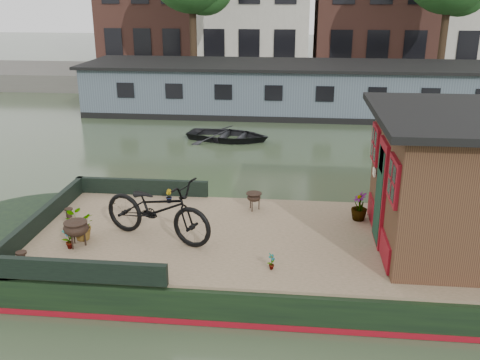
# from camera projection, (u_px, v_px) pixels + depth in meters

# --- Properties ---
(ground) EXTENTS (120.00, 120.00, 0.00)m
(ground) POSITION_uv_depth(u_px,v_px,m) (350.00, 272.00, 10.00)
(ground) COLOR #2F3F28
(ground) RESTS_ON ground
(houseboat_hull) EXTENTS (14.01, 4.02, 0.60)m
(houseboat_hull) POSITION_uv_depth(u_px,v_px,m) (279.00, 255.00, 10.04)
(houseboat_hull) COLOR black
(houseboat_hull) RESTS_ON ground
(houseboat_deck) EXTENTS (11.80, 3.80, 0.05)m
(houseboat_deck) POSITION_uv_depth(u_px,v_px,m) (353.00, 242.00, 9.79)
(houseboat_deck) COLOR #917559
(houseboat_deck) RESTS_ON houseboat_hull
(bow_bulwark) EXTENTS (3.00, 4.00, 0.35)m
(bow_bulwark) POSITION_uv_depth(u_px,v_px,m) (85.00, 220.00, 10.22)
(bow_bulwark) COLOR black
(bow_bulwark) RESTS_ON houseboat_deck
(bicycle) EXTENTS (2.36, 1.51, 1.17)m
(bicycle) POSITION_uv_depth(u_px,v_px,m) (157.00, 209.00, 9.67)
(bicycle) COLOR black
(bicycle) RESTS_ON houseboat_deck
(potted_plant_a) EXTENTS (0.25, 0.26, 0.42)m
(potted_plant_a) POSITION_uv_depth(u_px,v_px,m) (69.00, 238.00, 9.40)
(potted_plant_a) COLOR #9A322C
(potted_plant_a) RESTS_ON houseboat_deck
(potted_plant_b) EXTENTS (0.20, 0.21, 0.29)m
(potted_plant_b) POSITION_uv_depth(u_px,v_px,m) (169.00, 196.00, 11.50)
(potted_plant_b) COLOR #915D28
(potted_plant_b) RESTS_ON houseboat_deck
(potted_plant_c) EXTENTS (0.64, 0.62, 0.55)m
(potted_plant_c) POSITION_uv_depth(u_px,v_px,m) (81.00, 226.00, 9.72)
(potted_plant_c) COLOR #9E622E
(potted_plant_c) RESTS_ON houseboat_deck
(potted_plant_d) EXTENTS (0.38, 0.38, 0.58)m
(potted_plant_d) POSITION_uv_depth(u_px,v_px,m) (359.00, 206.00, 10.57)
(potted_plant_d) COLOR brown
(potted_plant_d) RESTS_ON houseboat_deck
(potted_plant_e) EXTENTS (0.16, 0.18, 0.29)m
(potted_plant_e) POSITION_uv_depth(u_px,v_px,m) (272.00, 261.00, 8.71)
(potted_plant_e) COLOR #9F402E
(potted_plant_e) RESTS_ON houseboat_deck
(brazier_front) EXTENTS (0.56, 0.56, 0.47)m
(brazier_front) POSITION_uv_depth(u_px,v_px,m) (77.00, 234.00, 9.49)
(brazier_front) COLOR black
(brazier_front) RESTS_ON houseboat_deck
(brazier_rear) EXTENTS (0.45, 0.45, 0.37)m
(brazier_rear) POSITION_uv_depth(u_px,v_px,m) (254.00, 201.00, 11.10)
(brazier_rear) COLOR black
(brazier_rear) RESTS_ON houseboat_deck
(bollard_port) EXTENTS (0.16, 0.16, 0.19)m
(bollard_port) POSITION_uv_depth(u_px,v_px,m) (69.00, 213.00, 10.76)
(bollard_port) COLOR black
(bollard_port) RESTS_ON houseboat_deck
(bollard_stbd) EXTENTS (0.18, 0.18, 0.20)m
(bollard_stbd) POSITION_uv_depth(u_px,v_px,m) (22.00, 257.00, 8.93)
(bollard_stbd) COLOR black
(bollard_stbd) RESTS_ON houseboat_deck
(dinghy) EXTENTS (3.26, 2.60, 0.61)m
(dinghy) POSITION_uv_depth(u_px,v_px,m) (228.00, 132.00, 18.83)
(dinghy) COLOR black
(dinghy) RESTS_ON ground
(far_houseboat) EXTENTS (20.40, 4.40, 2.11)m
(far_houseboat) POSITION_uv_depth(u_px,v_px,m) (323.00, 91.00, 22.81)
(far_houseboat) COLOR #495661
(far_houseboat) RESTS_ON ground
(quay) EXTENTS (60.00, 6.00, 0.90)m
(quay) POSITION_uv_depth(u_px,v_px,m) (317.00, 80.00, 29.08)
(quay) COLOR #47443F
(quay) RESTS_ON ground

